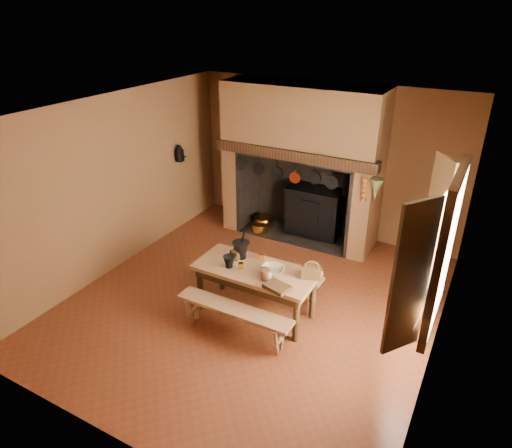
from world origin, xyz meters
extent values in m
plane|color=#5F2C16|center=(0.00, 0.00, 0.00)|extent=(5.50, 5.50, 0.00)
plane|color=silver|center=(0.00, 0.00, 2.80)|extent=(5.50, 5.50, 0.00)
cube|color=brown|center=(0.00, 2.75, 1.40)|extent=(5.00, 0.02, 2.80)
cube|color=brown|center=(-2.50, 0.00, 1.40)|extent=(0.02, 5.50, 2.80)
cube|color=brown|center=(2.50, 0.00, 1.40)|extent=(0.02, 5.50, 2.80)
cube|color=brown|center=(0.00, -2.75, 1.40)|extent=(5.00, 0.02, 2.80)
cube|color=brown|center=(-1.55, 2.30, 1.40)|extent=(0.30, 0.90, 2.80)
cube|color=brown|center=(0.95, 2.30, 1.40)|extent=(0.30, 0.90, 2.80)
cube|color=brown|center=(-0.30, 2.30, 2.20)|extent=(2.20, 0.90, 1.20)
cube|color=black|center=(-0.30, 1.90, 1.69)|extent=(2.95, 0.22, 0.18)
cube|color=black|center=(-0.30, 2.72, 0.80)|extent=(2.20, 0.06, 1.60)
cube|color=black|center=(-0.30, 2.30, 0.01)|extent=(2.20, 0.90, 0.02)
cube|color=black|center=(-0.05, 2.45, 0.45)|extent=(1.00, 0.50, 0.90)
cube|color=black|center=(-0.05, 2.43, 0.92)|extent=(1.04, 0.54, 0.04)
cube|color=black|center=(-0.05, 2.19, 0.55)|extent=(0.35, 0.02, 0.45)
cylinder|color=black|center=(0.50, 2.45, 1.25)|extent=(0.10, 0.10, 0.70)
cylinder|color=gold|center=(-0.20, 2.17, 0.55)|extent=(0.03, 0.03, 0.03)
cylinder|color=gold|center=(0.10, 2.17, 0.55)|extent=(0.03, 0.03, 0.03)
cylinder|color=gold|center=(-1.05, 2.30, 0.10)|extent=(0.40, 0.40, 0.20)
cylinder|color=gold|center=(-1.00, 2.05, 0.09)|extent=(0.34, 0.34, 0.18)
cube|color=black|center=(-1.25, 2.40, 0.08)|extent=(0.18, 0.18, 0.16)
cone|color=#4E5729|center=(1.18, 1.79, 1.38)|extent=(0.20, 0.20, 0.35)
cube|color=white|center=(2.48, -0.40, 1.70)|extent=(0.02, 1.00, 1.60)
cube|color=#352111|center=(2.45, -0.40, 2.54)|extent=(0.08, 1.16, 0.08)
cube|color=#352111|center=(2.45, -0.40, 0.86)|extent=(0.08, 1.16, 0.08)
cube|color=#352111|center=(2.25, -1.08, 1.70)|extent=(0.29, 0.39, 1.60)
cube|color=#352111|center=(2.25, 0.28, 1.70)|extent=(0.29, 0.39, 1.60)
cube|color=black|center=(-2.42, 1.55, 1.45)|extent=(0.12, 0.12, 0.22)
cone|color=black|center=(-2.42, 1.55, 1.60)|extent=(0.16, 0.16, 0.10)
cylinder|color=black|center=(-2.33, 1.55, 1.45)|extent=(0.12, 0.02, 0.02)
cube|color=#AB764E|center=(0.15, -0.22, 0.70)|extent=(1.68, 0.75, 0.06)
cube|color=#352111|center=(0.15, -0.22, 0.61)|extent=(1.57, 0.64, 0.13)
cylinder|color=#352111|center=(-0.60, -0.50, 0.34)|extent=(0.08, 0.08, 0.67)
cylinder|color=#352111|center=(0.90, -0.50, 0.34)|extent=(0.08, 0.08, 0.67)
cylinder|color=#352111|center=(-0.60, 0.06, 0.34)|extent=(0.08, 0.08, 0.67)
cylinder|color=#352111|center=(0.90, 0.06, 0.34)|extent=(0.08, 0.08, 0.67)
cube|color=#AB764E|center=(0.15, -0.81, 0.43)|extent=(1.62, 0.28, 0.04)
cube|color=#AB764E|center=(0.15, 0.34, 0.41)|extent=(1.53, 0.27, 0.04)
cylinder|color=black|center=(-0.17, -0.06, 0.75)|extent=(0.15, 0.15, 0.04)
cone|color=black|center=(-0.17, -0.06, 0.87)|extent=(0.25, 0.25, 0.20)
cylinder|color=black|center=(-0.14, -0.06, 1.05)|extent=(0.10, 0.06, 0.20)
cylinder|color=black|center=(-0.19, -0.36, 0.74)|extent=(0.10, 0.10, 0.03)
cone|color=black|center=(-0.19, -0.36, 0.83)|extent=(0.17, 0.17, 0.14)
cylinder|color=black|center=(-0.17, -0.36, 0.95)|extent=(0.07, 0.04, 0.14)
cube|color=#352111|center=(-0.22, -0.12, 0.79)|extent=(0.14, 0.14, 0.13)
cylinder|color=gold|center=(-0.22, -0.12, 0.87)|extent=(0.10, 0.10, 0.03)
cylinder|color=black|center=(-0.17, -0.12, 0.91)|extent=(0.11, 0.03, 0.04)
cylinder|color=gold|center=(-0.03, -0.31, 0.77)|extent=(0.10, 0.10, 0.09)
cylinder|color=gold|center=(0.09, 0.04, 0.77)|extent=(0.08, 0.08, 0.08)
imported|color=#BCB291|center=(0.40, -0.20, 0.77)|extent=(0.36, 0.36, 0.08)
cylinder|color=#53341E|center=(0.39, -0.40, 0.80)|extent=(0.12, 0.12, 0.15)
cylinder|color=beige|center=(0.44, -0.39, 0.79)|extent=(0.08, 0.08, 0.13)
cube|color=#432C14|center=(0.89, -0.05, 0.80)|extent=(0.31, 0.26, 0.14)
torus|color=#432C14|center=(0.89, -0.05, 0.87)|extent=(0.20, 0.09, 0.21)
cube|color=#352111|center=(0.62, -0.52, 0.76)|extent=(0.36, 0.29, 0.05)
imported|color=gold|center=(0.33, -0.30, 0.78)|extent=(0.16, 0.16, 0.10)
camera|label=1|loc=(2.70, -4.89, 4.01)|focal=32.00mm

